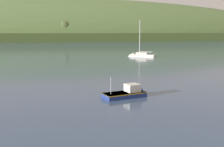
# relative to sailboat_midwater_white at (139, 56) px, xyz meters

# --- Properties ---
(far_shoreline_hill) EXTENTS (550.23, 114.58, 64.30)m
(far_shoreline_hill) POSITION_rel_sailboat_midwater_white_xyz_m (-25.72, 148.28, 0.10)
(far_shoreline_hill) COLOR #3C4E24
(far_shoreline_hill) RESTS_ON ground
(sailboat_midwater_white) EXTENTS (7.78, 5.78, 11.11)m
(sailboat_midwater_white) POSITION_rel_sailboat_midwater_white_xyz_m (0.00, 0.00, 0.00)
(sailboat_midwater_white) COLOR white
(sailboat_midwater_white) RESTS_ON ground
(fishing_boat_moored) EXTENTS (5.35, 3.38, 3.08)m
(fishing_boat_moored) POSITION_rel_sailboat_midwater_white_xyz_m (-12.87, -46.30, 0.14)
(fishing_boat_moored) COLOR navy
(fishing_boat_moored) RESTS_ON ground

